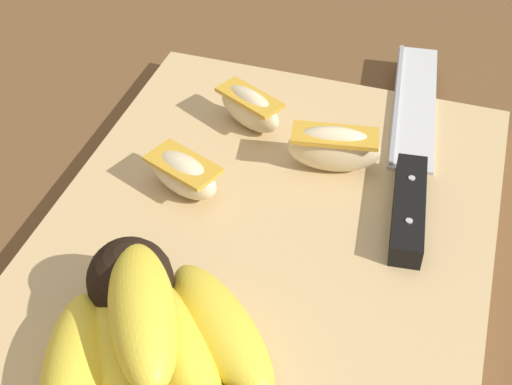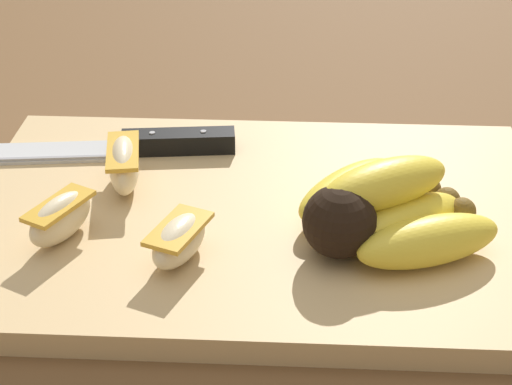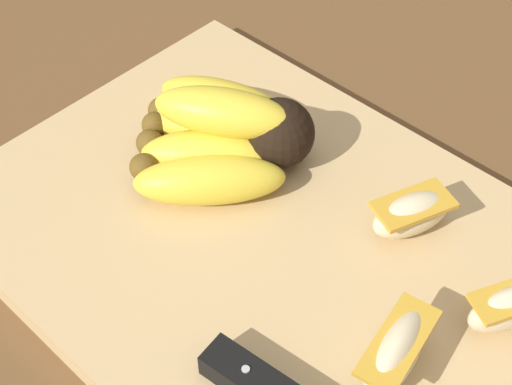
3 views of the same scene
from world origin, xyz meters
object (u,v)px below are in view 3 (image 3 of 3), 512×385
at_px(banana_bunch, 226,134).
at_px(apple_wedge_far, 512,306).
at_px(apple_wedge_middle, 412,214).
at_px(apple_wedge_near, 396,353).

height_order(banana_bunch, apple_wedge_far, banana_bunch).
distance_m(apple_wedge_middle, apple_wedge_far, 0.09).
xyz_separation_m(apple_wedge_middle, apple_wedge_far, (-0.09, 0.02, 0.00)).
distance_m(apple_wedge_near, apple_wedge_far, 0.08).
xyz_separation_m(banana_bunch, apple_wedge_middle, (-0.15, -0.04, -0.01)).
xyz_separation_m(apple_wedge_near, apple_wedge_middle, (0.06, -0.10, -0.00)).
distance_m(banana_bunch, apple_wedge_near, 0.21).
bearing_deg(banana_bunch, apple_wedge_far, -176.46).
height_order(apple_wedge_near, apple_wedge_far, apple_wedge_near).
bearing_deg(apple_wedge_far, apple_wedge_near, 67.38).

